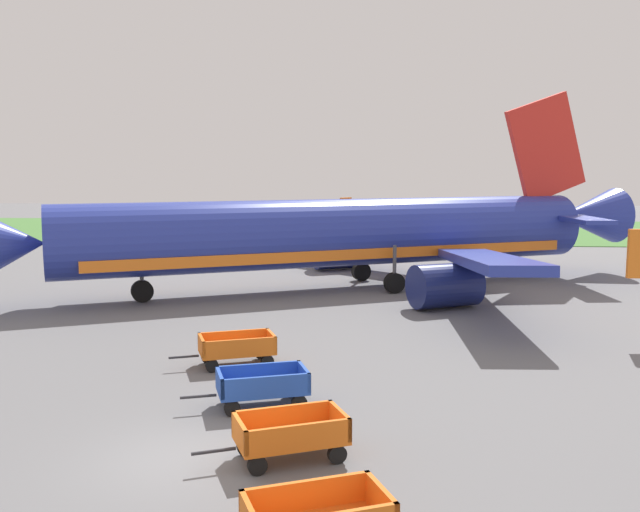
{
  "coord_description": "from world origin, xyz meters",
  "views": [
    {
      "loc": [
        4.4,
        -15.19,
        6.75
      ],
      "look_at": [
        2.06,
        15.49,
        2.8
      ],
      "focal_mm": 39.02,
      "sensor_mm": 36.0,
      "label": 1
    }
  ],
  "objects_px": {
    "baggage_cart_fourth_in_row": "(237,348)",
    "airplane": "(353,234)",
    "baggage_cart_second_in_row": "(290,434)",
    "baggage_cart_third_in_row": "(262,386)"
  },
  "relations": [
    {
      "from": "baggage_cart_second_in_row",
      "to": "baggage_cart_third_in_row",
      "type": "xyz_separation_m",
      "value": [
        -1.22,
        3.51,
        0.0
      ]
    },
    {
      "from": "baggage_cart_second_in_row",
      "to": "baggage_cart_fourth_in_row",
      "type": "relative_size",
      "value": 0.99
    },
    {
      "from": "baggage_cart_third_in_row",
      "to": "baggage_cart_fourth_in_row",
      "type": "distance_m",
      "value": 4.28
    },
    {
      "from": "baggage_cart_third_in_row",
      "to": "baggage_cart_second_in_row",
      "type": "bearing_deg",
      "value": -70.77
    },
    {
      "from": "baggage_cart_fourth_in_row",
      "to": "baggage_cart_third_in_row",
      "type": "bearing_deg",
      "value": -69.25
    },
    {
      "from": "baggage_cart_second_in_row",
      "to": "baggage_cart_third_in_row",
      "type": "bearing_deg",
      "value": 109.23
    },
    {
      "from": "baggage_cart_fourth_in_row",
      "to": "airplane",
      "type": "bearing_deg",
      "value": 77.28
    },
    {
      "from": "airplane",
      "to": "baggage_cart_fourth_in_row",
      "type": "relative_size",
      "value": 9.92
    },
    {
      "from": "baggage_cart_second_in_row",
      "to": "baggage_cart_fourth_in_row",
      "type": "distance_m",
      "value": 8.0
    },
    {
      "from": "baggage_cart_third_in_row",
      "to": "baggage_cart_fourth_in_row",
      "type": "bearing_deg",
      "value": 110.75
    }
  ]
}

